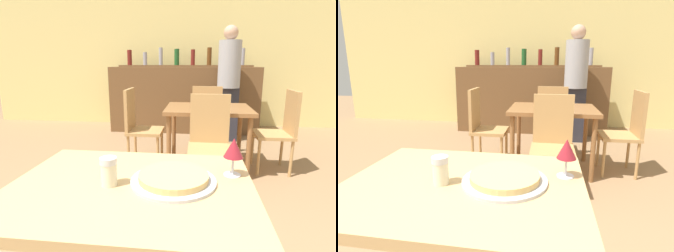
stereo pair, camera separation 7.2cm
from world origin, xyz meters
TOP-DOWN VIEW (x-y plane):
  - wall_back at (0.00, 4.32)m, footprint 8.00×0.05m
  - dining_table_near at (0.00, 0.00)m, footprint 0.94×0.71m
  - dining_table_far at (0.37, 2.04)m, footprint 0.95×0.73m
  - bar_counter at (0.00, 3.81)m, footprint 2.60×0.56m
  - bar_back_shelf at (-0.01, 3.95)m, footprint 2.39×0.24m
  - chair_far_side_front at (0.37, 1.51)m, footprint 0.40×0.40m
  - chair_far_side_back at (0.37, 2.57)m, footprint 0.40×0.40m
  - chair_far_side_left at (-0.44, 2.04)m, footprint 0.40×0.40m
  - chair_far_side_right at (1.18, 2.04)m, footprint 0.40×0.40m
  - pizza_tray at (0.16, 0.03)m, footprint 0.33×0.33m
  - cheese_shaker at (-0.08, -0.02)m, footprint 0.06×0.06m
  - person_standing at (0.71, 3.23)m, footprint 0.34×0.34m
  - wine_glass at (0.40, 0.12)m, footprint 0.08×0.08m

SIDE VIEW (x-z plane):
  - chair_far_side_front at x=0.37m, z-range 0.06..0.98m
  - chair_far_side_back at x=0.37m, z-range 0.06..0.98m
  - chair_far_side_left at x=-0.44m, z-range 0.06..0.98m
  - chair_far_side_right at x=1.18m, z-range 0.06..0.98m
  - bar_counter at x=0.00m, z-range 0.00..1.15m
  - dining_table_far at x=0.37m, z-range 0.27..0.99m
  - dining_table_near at x=0.00m, z-range 0.28..1.03m
  - pizza_tray at x=0.16m, z-range 0.75..0.79m
  - cheese_shaker at x=-0.08m, z-range 0.75..0.86m
  - wine_glass at x=0.40m, z-range 0.79..0.94m
  - person_standing at x=0.71m, z-range 0.08..1.83m
  - bar_back_shelf at x=-0.01m, z-range 1.06..1.40m
  - wall_back at x=0.00m, z-range 0.00..2.80m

